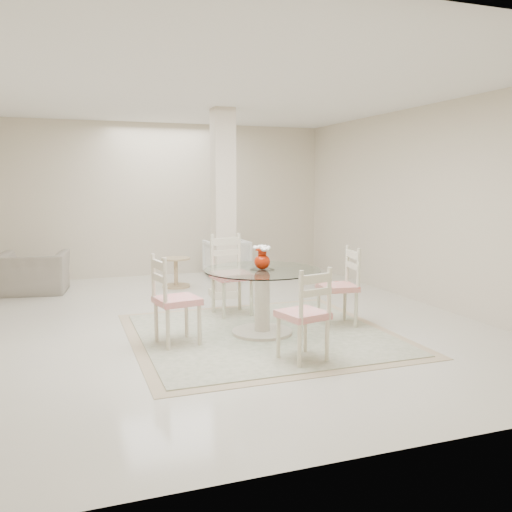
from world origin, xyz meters
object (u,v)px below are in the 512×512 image
object	(u,v)px
dining_chair_east	(343,280)
side_table	(176,274)
red_vase	(262,257)
column	(223,204)
dining_chair_north	(230,268)
dining_chair_south	(307,308)
recliner_taupe	(34,273)
dining_chair_west	(171,294)
dining_table	(262,302)
armchair_white	(227,258)

from	to	relation	value
dining_chair_east	side_table	xyz separation A→B (m)	(-1.37, 2.98, -0.32)
red_vase	side_table	distance (m)	3.11
column	dining_chair_north	size ratio (longest dim) A/B	2.41
red_vase	dining_chair_south	size ratio (longest dim) A/B	0.27
dining_chair_north	recliner_taupe	distance (m)	3.30
red_vase	dining_chair_west	size ratio (longest dim) A/B	0.26
dining_table	dining_chair_south	size ratio (longest dim) A/B	1.28
dining_chair_east	side_table	bearing A→B (deg)	-148.64
dining_table	dining_chair_west	world-z (taller)	dining_chair_west
dining_chair_north	column	bearing A→B (deg)	72.23
dining_chair_west	side_table	bearing A→B (deg)	-22.36
dining_chair_west	dining_chair_south	xyz separation A→B (m)	(1.08, -0.95, -0.02)
dining_table	recliner_taupe	distance (m)	4.09
red_vase	recliner_taupe	size ratio (longest dim) A/B	0.28
dining_table	dining_chair_west	distance (m)	1.03
red_vase	dining_chair_west	world-z (taller)	dining_chair_west
column	recliner_taupe	world-z (taller)	column
column	dining_chair_east	size ratio (longest dim) A/B	2.64
red_vase	dining_chair_east	bearing A→B (deg)	2.60
red_vase	armchair_white	xyz separation A→B (m)	(0.69, 3.70, -0.53)
red_vase	dining_chair_north	distance (m)	1.06
red_vase	dining_chair_south	bearing A→B (deg)	-86.17
red_vase	recliner_taupe	bearing A→B (deg)	127.05
dining_chair_east	dining_chair_south	bearing A→B (deg)	-35.16
recliner_taupe	armchair_white	size ratio (longest dim) A/B	1.31
recliner_taupe	dining_chair_south	bearing A→B (deg)	129.18
red_vase	armchair_white	world-z (taller)	red_vase
dining_chair_south	red_vase	bearing A→B (deg)	-99.84
side_table	recliner_taupe	bearing A→B (deg)	173.46
dining_chair_west	side_table	xyz separation A→B (m)	(0.66, 3.09, -0.33)
red_vase	dining_chair_north	world-z (taller)	dining_chair_north
dining_chair_east	recliner_taupe	bearing A→B (deg)	-126.10
dining_table	dining_chair_south	distance (m)	1.02
armchair_white	side_table	bearing A→B (deg)	31.71
dining_chair_west	dining_chair_south	distance (m)	1.44
armchair_white	dining_chair_south	bearing A→B (deg)	81.03
column	dining_chair_west	bearing A→B (deg)	-118.94
dining_table	dining_chair_west	size ratio (longest dim) A/B	1.22
recliner_taupe	red_vase	bearing A→B (deg)	135.60
column	red_vase	distance (m)	2.14
side_table	dining_chair_west	bearing A→B (deg)	-102.10
red_vase	dining_chair_east	xyz separation A→B (m)	(1.01, 0.05, -0.32)
dining_chair_east	armchair_white	distance (m)	3.68
dining_table	dining_chair_south	xyz separation A→B (m)	(0.07, -1.01, 0.15)
dining_chair_south	side_table	distance (m)	4.07
column	dining_chair_south	world-z (taller)	column
dining_table	dining_chair_east	xyz separation A→B (m)	(1.01, 0.05, 0.17)
dining_table	dining_chair_south	world-z (taller)	dining_chair_south
column	red_vase	size ratio (longest dim) A/B	10.17
column	dining_chair_south	distance (m)	3.20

